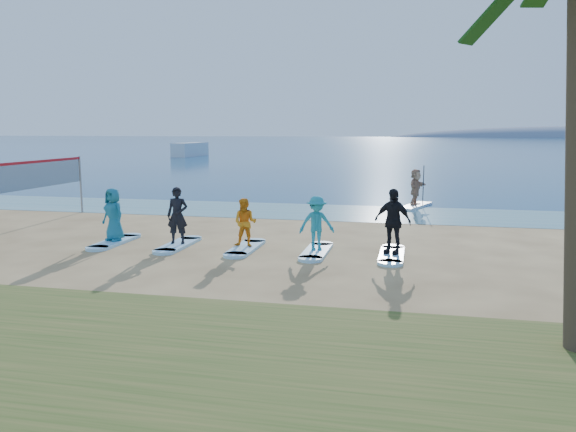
% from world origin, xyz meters
% --- Properties ---
extents(ground, '(600.00, 600.00, 0.00)m').
position_xyz_m(ground, '(0.00, 0.00, 0.00)').
color(ground, tan).
rests_on(ground, ground).
extents(shallow_water, '(600.00, 600.00, 0.00)m').
position_xyz_m(shallow_water, '(0.00, 10.50, 0.01)').
color(shallow_water, teal).
rests_on(shallow_water, ground).
extents(ocean, '(600.00, 600.00, 0.00)m').
position_xyz_m(ocean, '(0.00, 160.00, 0.01)').
color(ocean, navy).
rests_on(ocean, ground).
extents(volleyball_net, '(0.24, 9.09, 2.50)m').
position_xyz_m(volleyball_net, '(-9.27, 3.58, 1.90)').
color(volleyball_net, gray).
rests_on(volleyball_net, ground).
extents(paddleboard, '(1.68, 3.06, 0.12)m').
position_xyz_m(paddleboard, '(5.19, 13.00, 0.06)').
color(paddleboard, silver).
rests_on(paddleboard, ground).
extents(paddleboarder, '(1.01, 1.66, 1.71)m').
position_xyz_m(paddleboarder, '(5.19, 13.00, 0.97)').
color(paddleboarder, tan).
rests_on(paddleboarder, paddleboard).
extents(boat_offshore_a, '(2.56, 7.97, 1.89)m').
position_xyz_m(boat_offshore_a, '(-25.64, 60.24, 0.00)').
color(boat_offshore_a, silver).
rests_on(boat_offshore_a, ground).
extents(surfboard_0, '(0.70, 2.20, 0.09)m').
position_xyz_m(surfboard_0, '(-4.35, 2.09, 0.04)').
color(surfboard_0, '#A4E2FF').
rests_on(surfboard_0, ground).
extents(student_0, '(0.97, 0.81, 1.71)m').
position_xyz_m(student_0, '(-4.35, 2.09, 0.94)').
color(student_0, '#1B6D86').
rests_on(student_0, surfboard_0).
extents(surfboard_1, '(0.70, 2.20, 0.09)m').
position_xyz_m(surfboard_1, '(-2.13, 2.09, 0.04)').
color(surfboard_1, '#A4E2FF').
rests_on(surfboard_1, ground).
extents(student_1, '(0.71, 0.52, 1.79)m').
position_xyz_m(student_1, '(-2.13, 2.09, 0.98)').
color(student_1, black).
rests_on(student_1, surfboard_1).
extents(surfboard_2, '(0.70, 2.20, 0.09)m').
position_xyz_m(surfboard_2, '(0.09, 2.09, 0.04)').
color(surfboard_2, '#A4E2FF').
rests_on(surfboard_2, ground).
extents(student_2, '(0.73, 0.57, 1.49)m').
position_xyz_m(student_2, '(0.09, 2.09, 0.84)').
color(student_2, orange).
rests_on(student_2, surfboard_2).
extents(surfboard_3, '(0.70, 2.20, 0.09)m').
position_xyz_m(surfboard_3, '(2.30, 2.09, 0.04)').
color(surfboard_3, '#A4E2FF').
rests_on(surfboard_3, ground).
extents(student_3, '(1.19, 0.92, 1.62)m').
position_xyz_m(student_3, '(2.30, 2.09, 0.90)').
color(student_3, teal).
rests_on(student_3, surfboard_3).
extents(surfboard_4, '(0.70, 2.20, 0.09)m').
position_xyz_m(surfboard_4, '(4.52, 2.09, 0.04)').
color(surfboard_4, '#A4E2FF').
rests_on(surfboard_4, ground).
extents(student_4, '(1.20, 0.85, 1.90)m').
position_xyz_m(student_4, '(4.52, 2.09, 1.04)').
color(student_4, black).
rests_on(student_4, surfboard_4).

